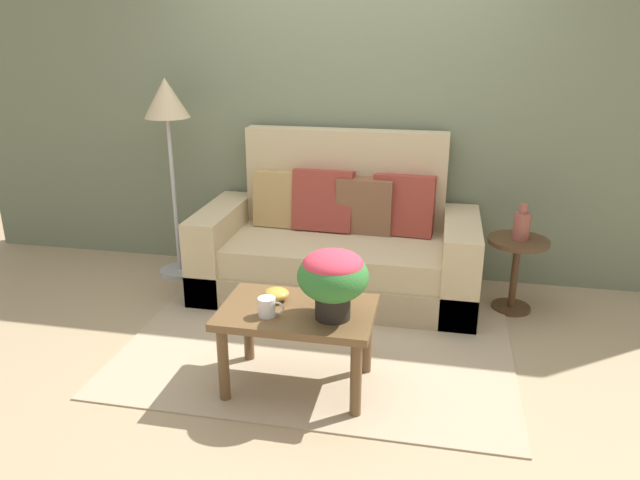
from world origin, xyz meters
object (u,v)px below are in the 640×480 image
at_px(coffee_mug, 267,307).
at_px(coffee_table, 297,322).
at_px(side_table, 516,261).
at_px(floor_lamp, 167,117).
at_px(couch, 338,247).
at_px(potted_plant, 333,276).
at_px(snack_bowl, 276,294).
at_px(table_vase, 522,225).

bearing_deg(coffee_mug, coffee_table, 40.06).
xyz_separation_m(side_table, floor_lamp, (-2.56, 0.16, 0.89)).
bearing_deg(coffee_table, couch, 90.27).
relative_size(floor_lamp, potted_plant, 4.23).
height_order(couch, potted_plant, couch).
xyz_separation_m(potted_plant, snack_bowl, (-0.34, 0.14, -0.19)).
height_order(coffee_mug, table_vase, table_vase).
distance_m(couch, coffee_mug, 1.43).
xyz_separation_m(floor_lamp, coffee_mug, (1.18, -1.50, -0.73)).
bearing_deg(potted_plant, couch, 98.65).
bearing_deg(coffee_table, coffee_mug, -139.94).
relative_size(potted_plant, table_vase, 1.49).
xyz_separation_m(coffee_table, floor_lamp, (-1.31, 1.39, 0.86)).
bearing_deg(floor_lamp, coffee_table, -46.55).
relative_size(couch, table_vase, 8.21).
height_order(floor_lamp, table_vase, floor_lamp).
bearing_deg(table_vase, potted_plant, -128.93).
bearing_deg(coffee_mug, floor_lamp, 128.34).
distance_m(side_table, floor_lamp, 2.71).
relative_size(coffee_mug, snack_bowl, 0.98).
xyz_separation_m(coffee_table, coffee_mug, (-0.13, -0.11, 0.13)).
bearing_deg(floor_lamp, snack_bowl, -48.04).
bearing_deg(potted_plant, coffee_mug, -171.83).
height_order(couch, coffee_mug, couch).
xyz_separation_m(floor_lamp, potted_plant, (1.52, -1.45, -0.55)).
xyz_separation_m(coffee_table, side_table, (1.24, 1.23, -0.03)).
bearing_deg(coffee_table, table_vase, 44.68).
distance_m(coffee_table, snack_bowl, 0.19).
distance_m(floor_lamp, snack_bowl, 1.91).
height_order(coffee_table, table_vase, table_vase).
bearing_deg(table_vase, coffee_mug, -135.72).
height_order(side_table, table_vase, table_vase).
distance_m(side_table, table_vase, 0.26).
distance_m(couch, side_table, 1.25).
bearing_deg(side_table, couch, 176.54).
height_order(side_table, snack_bowl, snack_bowl).
height_order(coffee_table, potted_plant, potted_plant).
bearing_deg(snack_bowl, side_table, 39.99).
xyz_separation_m(side_table, potted_plant, (-1.04, -1.29, 0.34)).
distance_m(couch, snack_bowl, 1.25).
height_order(potted_plant, snack_bowl, potted_plant).
height_order(coffee_table, side_table, side_table).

